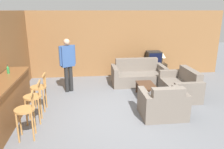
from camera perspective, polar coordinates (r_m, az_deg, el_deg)
name	(u,v)px	position (r m, az deg, el deg)	size (l,w,h in m)	color
ground_plane	(122,115)	(5.77, 2.60, -10.50)	(24.00, 24.00, 0.00)	slate
wall_back	(108,44)	(8.80, -1.03, 7.91)	(9.40, 0.08, 2.60)	olive
wall_left	(7,58)	(6.88, -25.80, 3.82)	(0.08, 8.59, 2.60)	olive
bar_counter	(6,103)	(5.72, -26.03, -6.66)	(0.55, 2.73, 1.05)	brown
bar_chair_near	(26,113)	(4.90, -21.62, -9.35)	(0.45, 0.45, 1.02)	#B77F42
bar_chair_mid	(33,100)	(5.51, -19.85, -6.25)	(0.44, 0.44, 1.02)	#B77F42
bar_chair_far	(39,90)	(6.12, -18.51, -3.86)	(0.42, 0.42, 1.02)	#B77F42
couch_far	(138,76)	(8.04, 6.79, -0.27)	(1.89, 0.95, 0.90)	#70665B
armchair_near	(163,105)	(5.71, 13.17, -7.77)	(1.10, 0.90, 0.87)	#70665B
loveseat_right	(181,87)	(7.20, 17.52, -3.01)	(0.87, 1.50, 0.86)	#70665B
coffee_table	(147,87)	(6.86, 9.01, -3.17)	(0.50, 0.88, 0.40)	#472D1E
tv_unit	(153,70)	(9.04, 10.65, 1.18)	(1.03, 0.44, 0.54)	#2D2319
tv	(154,57)	(8.92, 10.83, 4.39)	(0.56, 0.48, 0.50)	black
bottle	(8,70)	(6.18, -25.54, 1.18)	(0.07, 0.07, 0.23)	#2D7F3D
table_lamp	(163,56)	(9.02, 13.07, 4.81)	(0.26, 0.26, 0.43)	brown
person_by_window	(68,62)	(7.19, -11.49, 3.17)	(0.50, 0.36, 1.75)	black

